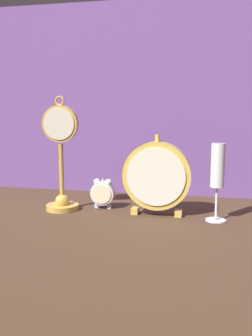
# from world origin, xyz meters

# --- Properties ---
(ground_plane) EXTENTS (4.00, 4.00, 0.00)m
(ground_plane) POSITION_xyz_m (0.00, 0.00, 0.00)
(ground_plane) COLOR #422D1E
(fabric_backdrop_drape) EXTENTS (1.78, 0.01, 0.68)m
(fabric_backdrop_drape) POSITION_xyz_m (0.00, 0.33, 0.34)
(fabric_backdrop_drape) COLOR #6B478E
(fabric_backdrop_drape) RESTS_ON ground_plane
(pocket_watch_on_stand) EXTENTS (0.11, 0.10, 0.35)m
(pocket_watch_on_stand) POSITION_xyz_m (-0.19, 0.05, 0.14)
(pocket_watch_on_stand) COLOR gold
(pocket_watch_on_stand) RESTS_ON ground_plane
(alarm_clock_twin_bell) EXTENTS (0.07, 0.03, 0.09)m
(alarm_clock_twin_bell) POSITION_xyz_m (-0.08, 0.09, 0.05)
(alarm_clock_twin_bell) COLOR silver
(alarm_clock_twin_bell) RESTS_ON ground_plane
(mantel_clock_silver) EXTENTS (0.20, 0.04, 0.24)m
(mantel_clock_silver) POSITION_xyz_m (0.10, 0.05, 0.12)
(mantel_clock_silver) COLOR gold
(mantel_clock_silver) RESTS_ON ground_plane
(champagne_flute) EXTENTS (0.06, 0.06, 0.22)m
(champagne_flute) POSITION_xyz_m (0.27, 0.03, 0.14)
(champagne_flute) COLOR silver
(champagne_flute) RESTS_ON ground_plane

